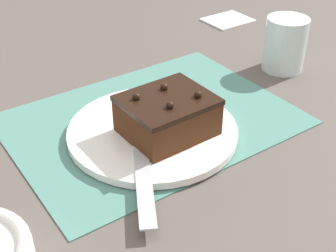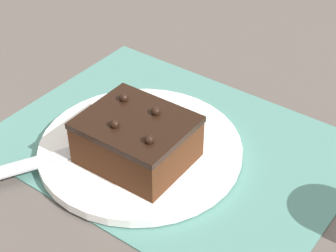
% 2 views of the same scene
% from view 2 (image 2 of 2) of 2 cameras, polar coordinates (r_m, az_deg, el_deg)
% --- Properties ---
extents(ground_plane, '(3.00, 3.00, 0.00)m').
position_cam_2_polar(ground_plane, '(0.76, 0.51, -2.08)').
color(ground_plane, '#544C47').
extents(placemat_woven, '(0.46, 0.34, 0.00)m').
position_cam_2_polar(placemat_woven, '(0.76, 0.51, -1.96)').
color(placemat_woven, slate).
rests_on(placemat_woven, ground_plane).
extents(cake_plate, '(0.27, 0.27, 0.01)m').
position_cam_2_polar(cake_plate, '(0.75, -2.82, -2.33)').
color(cake_plate, white).
rests_on(cake_plate, placemat_woven).
extents(chocolate_cake, '(0.13, 0.11, 0.07)m').
position_cam_2_polar(chocolate_cake, '(0.70, -3.19, -1.35)').
color(chocolate_cake, '#472614').
rests_on(chocolate_cake, cake_plate).
extents(serving_knife, '(0.14, 0.23, 0.01)m').
position_cam_2_polar(serving_knife, '(0.74, -7.05, -1.70)').
color(serving_knife, black).
rests_on(serving_knife, cake_plate).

